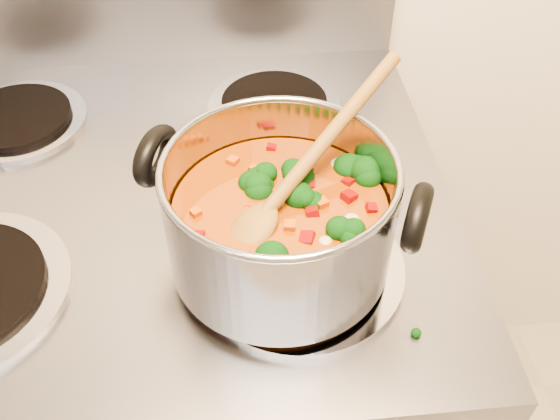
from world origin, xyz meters
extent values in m
cube|color=gray|center=(0.06, 1.16, 0.46)|extent=(0.79, 0.68, 0.92)
cube|color=gray|center=(0.06, 1.48, 1.00)|extent=(0.79, 0.03, 0.16)
cylinder|color=#A5A5AD|center=(0.24, 1.00, 0.92)|extent=(0.24, 0.24, 0.01)
cylinder|color=black|center=(0.24, 1.00, 0.93)|extent=(0.19, 0.19, 0.01)
cylinder|color=#A5A5AD|center=(-0.13, 1.32, 0.92)|extent=(0.20, 0.20, 0.01)
cylinder|color=black|center=(-0.13, 1.32, 0.93)|extent=(0.16, 0.16, 0.01)
cylinder|color=#A5A5AD|center=(0.24, 1.32, 0.92)|extent=(0.20, 0.20, 0.01)
cylinder|color=black|center=(0.24, 1.32, 0.93)|extent=(0.16, 0.16, 0.01)
cylinder|color=#9C9BA3|center=(0.22, 1.01, 1.00)|extent=(0.24, 0.24, 0.13)
torus|color=#9C9BA3|center=(0.22, 1.01, 1.07)|extent=(0.24, 0.24, 0.01)
cylinder|color=maroon|center=(0.22, 1.01, 0.98)|extent=(0.22, 0.22, 0.08)
torus|color=black|center=(0.10, 1.07, 1.05)|extent=(0.05, 0.08, 0.08)
torus|color=black|center=(0.35, 0.95, 1.05)|extent=(0.05, 0.08, 0.08)
ellipsoid|color=black|center=(0.17, 1.05, 1.02)|extent=(0.04, 0.04, 0.03)
ellipsoid|color=black|center=(0.19, 1.04, 1.02)|extent=(0.04, 0.04, 0.03)
ellipsoid|color=black|center=(0.17, 0.94, 1.02)|extent=(0.04, 0.04, 0.03)
ellipsoid|color=black|center=(0.22, 0.91, 1.02)|extent=(0.04, 0.04, 0.03)
ellipsoid|color=black|center=(0.23, 0.98, 1.02)|extent=(0.04, 0.04, 0.03)
ellipsoid|color=black|center=(0.27, 1.07, 1.02)|extent=(0.04, 0.04, 0.03)
ellipsoid|color=black|center=(0.13, 1.04, 1.02)|extent=(0.04, 0.04, 0.03)
ellipsoid|color=black|center=(0.21, 1.04, 1.02)|extent=(0.04, 0.04, 0.03)
ellipsoid|color=black|center=(0.28, 1.00, 1.02)|extent=(0.04, 0.04, 0.03)
ellipsoid|color=#8E1205|center=(0.26, 1.04, 1.02)|extent=(0.01, 0.01, 0.01)
ellipsoid|color=#8E1205|center=(0.15, 1.06, 1.02)|extent=(0.01, 0.01, 0.01)
ellipsoid|color=#8E1205|center=(0.19, 1.05, 1.02)|extent=(0.01, 0.01, 0.01)
ellipsoid|color=#8E1205|center=(0.18, 0.97, 1.02)|extent=(0.01, 0.01, 0.01)
ellipsoid|color=#8E1205|center=(0.13, 1.00, 1.02)|extent=(0.01, 0.01, 0.01)
ellipsoid|color=#8E1205|center=(0.21, 0.93, 1.02)|extent=(0.01, 0.01, 0.01)
ellipsoid|color=#8E1205|center=(0.28, 1.01, 1.02)|extent=(0.01, 0.01, 0.01)
ellipsoid|color=#8E1205|center=(0.26, 0.92, 1.02)|extent=(0.01, 0.01, 0.01)
ellipsoid|color=#8E1205|center=(0.15, 0.96, 1.02)|extent=(0.01, 0.01, 0.01)
ellipsoid|color=#8E1205|center=(0.26, 1.06, 1.02)|extent=(0.01, 0.01, 0.01)
ellipsoid|color=#B34809|center=(0.27, 1.09, 1.02)|extent=(0.01, 0.01, 0.01)
ellipsoid|color=#B34809|center=(0.18, 0.97, 1.02)|extent=(0.01, 0.01, 0.01)
ellipsoid|color=#B34809|center=(0.25, 0.98, 1.02)|extent=(0.01, 0.01, 0.01)
ellipsoid|color=#B34809|center=(0.27, 1.10, 1.02)|extent=(0.01, 0.01, 0.01)
ellipsoid|color=#B34809|center=(0.27, 1.04, 1.02)|extent=(0.01, 0.01, 0.01)
ellipsoid|color=#B34809|center=(0.23, 0.92, 1.02)|extent=(0.01, 0.01, 0.01)
ellipsoid|color=#B34809|center=(0.22, 1.07, 1.02)|extent=(0.01, 0.01, 0.01)
ellipsoid|color=#B34809|center=(0.29, 0.96, 1.02)|extent=(0.01, 0.01, 0.01)
ellipsoid|color=tan|center=(0.23, 1.08, 1.02)|extent=(0.02, 0.02, 0.01)
ellipsoid|color=tan|center=(0.25, 1.10, 1.02)|extent=(0.02, 0.02, 0.01)
ellipsoid|color=tan|center=(0.24, 1.09, 1.02)|extent=(0.02, 0.02, 0.01)
ellipsoid|color=tan|center=(0.18, 1.02, 1.02)|extent=(0.02, 0.02, 0.01)
ellipsoid|color=tan|center=(0.24, 0.94, 1.02)|extent=(0.02, 0.02, 0.01)
ellipsoid|color=brown|center=(0.19, 0.98, 1.01)|extent=(0.08, 0.08, 0.04)
cylinder|color=brown|center=(0.28, 1.06, 1.06)|extent=(0.19, 0.18, 0.10)
ellipsoid|color=black|center=(0.03, 1.04, 0.92)|extent=(0.01, 0.01, 0.01)
ellipsoid|color=black|center=(0.43, 1.08, 0.92)|extent=(0.01, 0.01, 0.01)
camera|label=1|loc=(0.18, 0.55, 1.47)|focal=40.00mm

